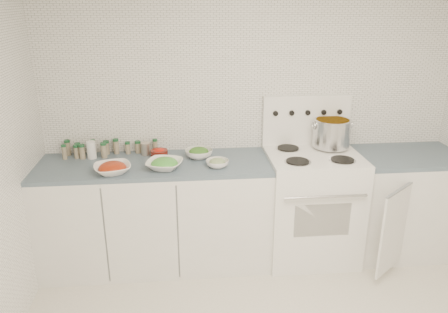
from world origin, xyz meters
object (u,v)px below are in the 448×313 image
bowl_snowpea (164,164)px  stock_pot (332,132)px  bowl_tomato (112,168)px  stove (310,202)px

bowl_snowpea → stock_pot: bearing=10.7°
bowl_tomato → stove: bearing=6.2°
bowl_tomato → stock_pot: bearing=10.0°
stock_pot → bowl_snowpea: bearing=-169.3°
stove → bowl_tomato: bearing=-173.8°
bowl_snowpea → stove: bearing=5.9°
bowl_tomato → bowl_snowpea: (0.39, 0.05, 0.00)m
stove → stock_pot: size_ratio=4.13×
bowl_snowpea → bowl_tomato: bearing=-172.5°
stove → bowl_snowpea: stove is taller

